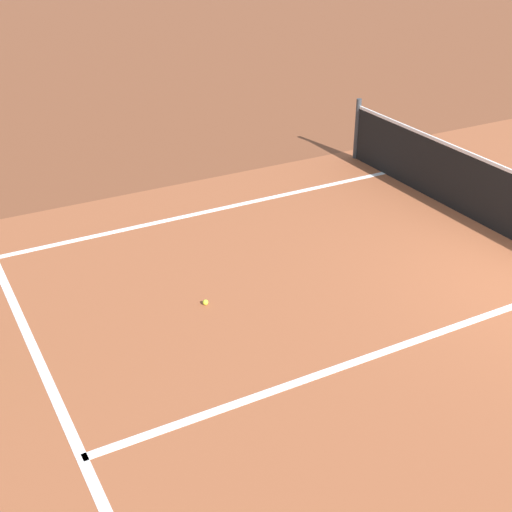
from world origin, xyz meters
name	(u,v)px	position (x,y,z in m)	size (l,w,h in m)	color
line_sideline_left	(29,250)	(-4.11, -5.95, 0.00)	(0.10, 11.89, 0.01)	white
line_service_near	(82,458)	(0.00, -6.40, 0.00)	(8.22, 0.10, 0.01)	white
line_center_service	(382,353)	(0.00, -3.20, 0.00)	(0.10, 6.40, 0.01)	white
tennis_ball_mid_court	(205,302)	(-1.74, -4.43, 0.03)	(0.07, 0.07, 0.07)	#CCE033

